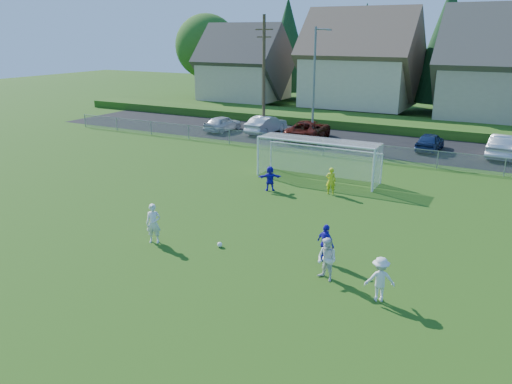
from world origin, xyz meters
TOP-DOWN VIEW (x-y plane):
  - ground at (0.00, 0.00)m, footprint 160.00×160.00m
  - asphalt_lot at (0.00, 27.50)m, footprint 60.00×60.00m
  - grass_embankment at (0.00, 35.00)m, footprint 70.00×6.00m
  - soccer_ball at (0.18, 4.48)m, footprint 0.22×0.22m
  - player_white_a at (-2.55, 3.58)m, footprint 0.74×0.63m
  - player_white_b at (5.12, 3.86)m, footprint 0.96×0.86m
  - player_white_c at (7.19, 3.33)m, footprint 1.16×0.94m
  - player_blue_a at (4.57, 5.22)m, footprint 0.98×0.77m
  - player_blue_b at (-1.53, 12.49)m, footprint 1.34×1.06m
  - goalkeeper at (1.72, 13.50)m, footprint 0.65×0.55m
  - car_a at (-13.41, 26.45)m, footprint 2.05×4.26m
  - car_b at (-9.44, 27.36)m, footprint 2.00×4.85m
  - car_c at (-5.08, 26.59)m, footprint 3.28×6.09m
  - car_e at (4.58, 27.25)m, footprint 1.75×4.04m
  - car_f at (9.67, 27.59)m, footprint 2.22×5.14m
  - soccer_goal at (0.00, 16.05)m, footprint 7.42×1.90m
  - chainlink_fence at (0.00, 22.00)m, footprint 52.06×0.06m
  - streetlight at (-4.45, 26.00)m, footprint 1.38×0.18m
  - utility_pole at (-9.50, 27.00)m, footprint 1.60×0.26m
  - houses_row at (1.97, 42.46)m, footprint 53.90×11.45m
  - tree_row at (1.04, 48.74)m, footprint 65.98×12.36m

SIDE VIEW (x-z plane):
  - ground at x=0.00m, z-range 0.00..0.00m
  - asphalt_lot at x=0.00m, z-range 0.01..0.01m
  - soccer_ball at x=0.18m, z-range 0.00..0.22m
  - grass_embankment at x=0.00m, z-range 0.00..0.80m
  - chainlink_fence at x=0.00m, z-range 0.03..1.23m
  - car_e at x=4.58m, z-range 0.00..1.36m
  - car_a at x=-13.41m, z-range 0.00..1.40m
  - player_blue_b at x=-1.53m, z-range 0.00..1.43m
  - goalkeeper at x=1.72m, z-range 0.00..1.51m
  - player_blue_a at x=4.57m, z-range 0.00..1.56m
  - car_b at x=-9.44m, z-range 0.00..1.56m
  - player_white_c at x=7.19m, z-range 0.00..1.56m
  - player_white_b at x=5.12m, z-range 0.00..1.61m
  - car_c at x=-5.08m, z-range 0.00..1.63m
  - car_f at x=9.67m, z-range 0.00..1.65m
  - player_white_a at x=-2.55m, z-range 0.00..1.71m
  - soccer_goal at x=0.00m, z-range 0.38..2.88m
  - streetlight at x=-4.45m, z-range 0.34..9.34m
  - utility_pole at x=-9.50m, z-range 0.15..10.15m
  - tree_row at x=1.04m, z-range 0.01..13.81m
  - houses_row at x=1.97m, z-range 0.69..13.97m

